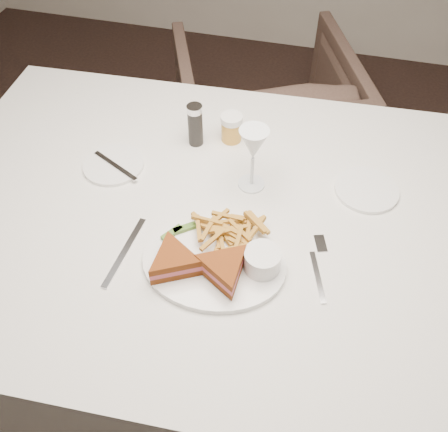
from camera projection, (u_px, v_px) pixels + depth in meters
table at (228, 298)px, 1.49m from camera, size 1.60×1.11×0.75m
chair_far at (264, 114)px, 2.11m from camera, size 0.88×0.86×0.71m
table_setting at (224, 222)px, 1.14m from camera, size 0.81×0.59×0.18m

